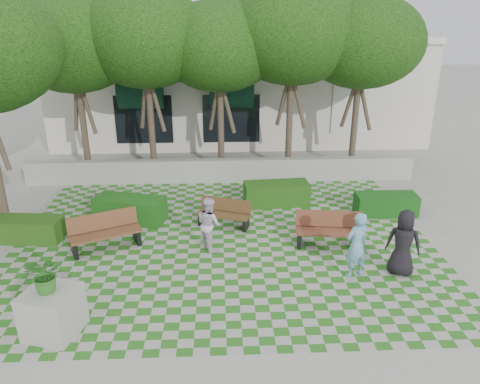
{
  "coord_description": "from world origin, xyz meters",
  "views": [
    {
      "loc": [
        -0.08,
        -11.05,
        6.38
      ],
      "look_at": [
        0.5,
        1.5,
        1.4
      ],
      "focal_mm": 35.0,
      "sensor_mm": 36.0,
      "label": 1
    }
  ],
  "objects_px": {
    "hedge_midleft": "(130,209)",
    "hedge_west": "(28,229)",
    "bench_west": "(105,232)",
    "planter_front": "(51,303)",
    "bench_east": "(329,230)",
    "person_white": "(209,224)",
    "person_blue": "(357,245)",
    "hedge_midright": "(276,194)",
    "person_dark": "(403,243)",
    "hedge_east": "(386,204)",
    "bench_mid": "(224,214)"
  },
  "relations": [
    {
      "from": "person_dark",
      "to": "person_white",
      "type": "distance_m",
      "value": 5.14
    },
    {
      "from": "bench_mid",
      "to": "hedge_midright",
      "type": "relative_size",
      "value": 0.78
    },
    {
      "from": "hedge_midright",
      "to": "person_dark",
      "type": "relative_size",
      "value": 1.26
    },
    {
      "from": "bench_east",
      "to": "bench_west",
      "type": "height_order",
      "value": "bench_west"
    },
    {
      "from": "bench_west",
      "to": "planter_front",
      "type": "height_order",
      "value": "planter_front"
    },
    {
      "from": "bench_east",
      "to": "person_white",
      "type": "height_order",
      "value": "person_white"
    },
    {
      "from": "planter_front",
      "to": "person_dark",
      "type": "relative_size",
      "value": 1.02
    },
    {
      "from": "bench_mid",
      "to": "person_blue",
      "type": "distance_m",
      "value": 4.5
    },
    {
      "from": "hedge_west",
      "to": "planter_front",
      "type": "distance_m",
      "value": 4.8
    },
    {
      "from": "bench_mid",
      "to": "hedge_midleft",
      "type": "xyz_separation_m",
      "value": [
        -2.99,
        0.54,
        -0.03
      ]
    },
    {
      "from": "hedge_midleft",
      "to": "hedge_west",
      "type": "relative_size",
      "value": 1.12
    },
    {
      "from": "person_dark",
      "to": "hedge_midright",
      "type": "bearing_deg",
      "value": -36.71
    },
    {
      "from": "hedge_west",
      "to": "person_blue",
      "type": "height_order",
      "value": "person_blue"
    },
    {
      "from": "bench_mid",
      "to": "person_blue",
      "type": "relative_size",
      "value": 0.98
    },
    {
      "from": "bench_mid",
      "to": "hedge_west",
      "type": "xyz_separation_m",
      "value": [
        -5.75,
        -0.7,
        -0.07
      ]
    },
    {
      "from": "hedge_east",
      "to": "person_blue",
      "type": "bearing_deg",
      "value": -119.07
    },
    {
      "from": "bench_mid",
      "to": "bench_west",
      "type": "bearing_deg",
      "value": -138.33
    },
    {
      "from": "person_dark",
      "to": "planter_front",
      "type": "bearing_deg",
      "value": 37.66
    },
    {
      "from": "bench_east",
      "to": "person_blue",
      "type": "height_order",
      "value": "person_blue"
    },
    {
      "from": "bench_east",
      "to": "person_blue",
      "type": "bearing_deg",
      "value": -72.64
    },
    {
      "from": "bench_east",
      "to": "planter_front",
      "type": "bearing_deg",
      "value": -144.08
    },
    {
      "from": "hedge_midleft",
      "to": "hedge_west",
      "type": "distance_m",
      "value": 3.02
    },
    {
      "from": "hedge_midleft",
      "to": "hedge_west",
      "type": "height_order",
      "value": "hedge_midleft"
    },
    {
      "from": "bench_east",
      "to": "hedge_midright",
      "type": "relative_size",
      "value": 0.88
    },
    {
      "from": "bench_mid",
      "to": "person_blue",
      "type": "xyz_separation_m",
      "value": [
        3.25,
        -3.08,
        0.46
      ]
    },
    {
      "from": "bench_east",
      "to": "person_dark",
      "type": "distance_m",
      "value": 2.23
    },
    {
      "from": "bench_west",
      "to": "hedge_east",
      "type": "height_order",
      "value": "bench_west"
    },
    {
      "from": "planter_front",
      "to": "person_white",
      "type": "distance_m",
      "value": 4.75
    },
    {
      "from": "person_white",
      "to": "hedge_midright",
      "type": "bearing_deg",
      "value": -71.26
    },
    {
      "from": "hedge_east",
      "to": "hedge_west",
      "type": "bearing_deg",
      "value": -173.05
    },
    {
      "from": "bench_mid",
      "to": "hedge_midright",
      "type": "height_order",
      "value": "bench_mid"
    },
    {
      "from": "hedge_midleft",
      "to": "planter_front",
      "type": "distance_m",
      "value": 5.58
    },
    {
      "from": "person_blue",
      "to": "person_dark",
      "type": "relative_size",
      "value": 1.0
    },
    {
      "from": "bench_mid",
      "to": "planter_front",
      "type": "bearing_deg",
      "value": -105.6
    },
    {
      "from": "bench_mid",
      "to": "person_dark",
      "type": "distance_m",
      "value": 5.4
    },
    {
      "from": "hedge_midright",
      "to": "hedge_west",
      "type": "distance_m",
      "value": 7.94
    },
    {
      "from": "bench_west",
      "to": "hedge_midleft",
      "type": "bearing_deg",
      "value": 53.91
    },
    {
      "from": "planter_front",
      "to": "bench_mid",
      "type": "bearing_deg",
      "value": 53.98
    },
    {
      "from": "hedge_east",
      "to": "person_blue",
      "type": "xyz_separation_m",
      "value": [
        -2.07,
        -3.73,
        0.53
      ]
    },
    {
      "from": "hedge_east",
      "to": "person_white",
      "type": "distance_m",
      "value": 6.16
    },
    {
      "from": "hedge_midleft",
      "to": "planter_front",
      "type": "bearing_deg",
      "value": -96.58
    },
    {
      "from": "bench_west",
      "to": "hedge_west",
      "type": "distance_m",
      "value": 2.47
    },
    {
      "from": "bench_west",
      "to": "person_white",
      "type": "bearing_deg",
      "value": -27.83
    },
    {
      "from": "person_dark",
      "to": "person_blue",
      "type": "bearing_deg",
      "value": 26.88
    },
    {
      "from": "person_blue",
      "to": "bench_west",
      "type": "bearing_deg",
      "value": -37.41
    },
    {
      "from": "bench_east",
      "to": "hedge_west",
      "type": "relative_size",
      "value": 0.98
    },
    {
      "from": "bench_mid",
      "to": "planter_front",
      "type": "relative_size",
      "value": 0.96
    },
    {
      "from": "bench_mid",
      "to": "hedge_midright",
      "type": "distance_m",
      "value": 2.47
    },
    {
      "from": "bench_mid",
      "to": "hedge_midleft",
      "type": "distance_m",
      "value": 3.04
    },
    {
      "from": "bench_east",
      "to": "hedge_east",
      "type": "bearing_deg",
      "value": 48.66
    }
  ]
}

